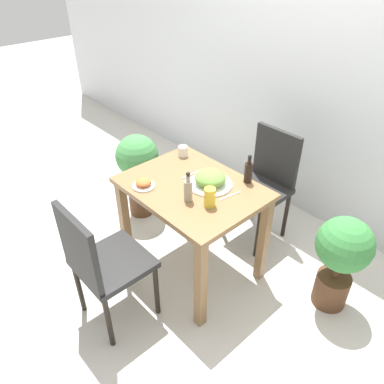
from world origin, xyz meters
The scene contains 15 objects.
ground_plane centered at (0.00, 0.00, 0.00)m, with size 16.00×16.00×0.00m, color beige.
wall_back centered at (0.00, 1.27, 1.30)m, with size 8.00×0.05×2.60m.
dining_table centered at (0.00, 0.00, 0.62)m, with size 0.92×0.70×0.75m.
chair_near centered at (-0.02, -0.72, 0.52)m, with size 0.42×0.42×0.91m.
chair_far centered at (0.07, 0.71, 0.52)m, with size 0.42×0.42×0.91m.
food_plate centered at (0.07, 0.10, 0.79)m, with size 0.30×0.30×0.10m.
side_plate centered at (-0.21, -0.24, 0.77)m, with size 0.15×0.15×0.06m.
drink_cup centered at (-0.35, 0.22, 0.79)m, with size 0.07×0.07×0.08m.
juice_glass centered at (0.23, -0.07, 0.81)m, with size 0.07×0.07×0.12m.
sauce_bottle centered at (0.21, 0.31, 0.83)m, with size 0.05×0.05×0.21m.
condiment_bottle centered at (0.10, -0.13, 0.83)m, with size 0.05×0.05×0.21m.
fork_utensil centered at (-0.11, 0.10, 0.75)m, with size 0.02×0.18×0.00m.
spoon_utensil centered at (0.25, 0.10, 0.75)m, with size 0.03×0.17×0.00m.
potted_plant_left centered at (-0.83, 0.13, 0.49)m, with size 0.36×0.36×0.77m.
potted_plant_right centered at (0.89, 0.48, 0.44)m, with size 0.36×0.36×0.71m.
Camera 1 is at (1.52, -1.39, 2.12)m, focal length 35.00 mm.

